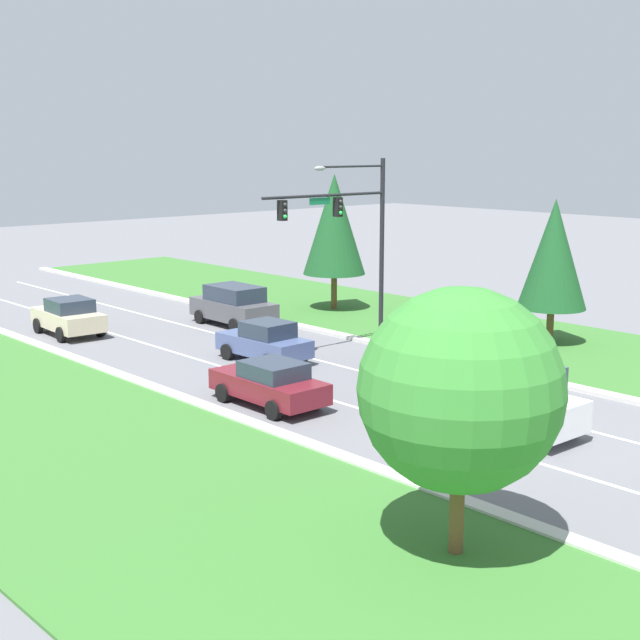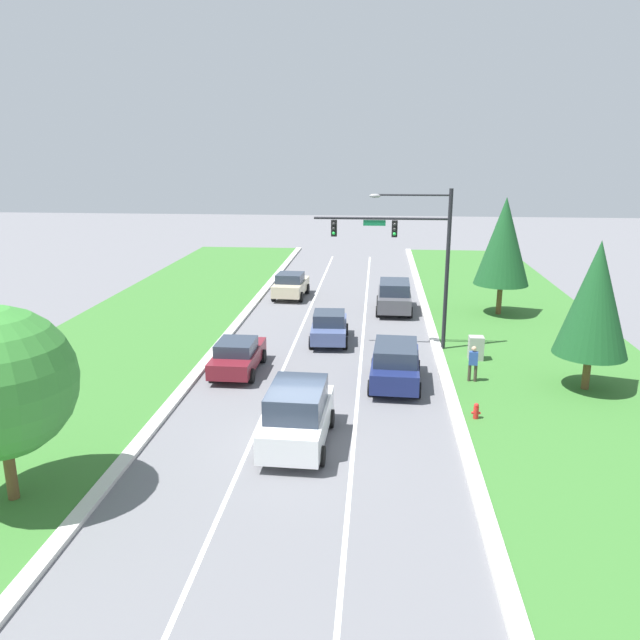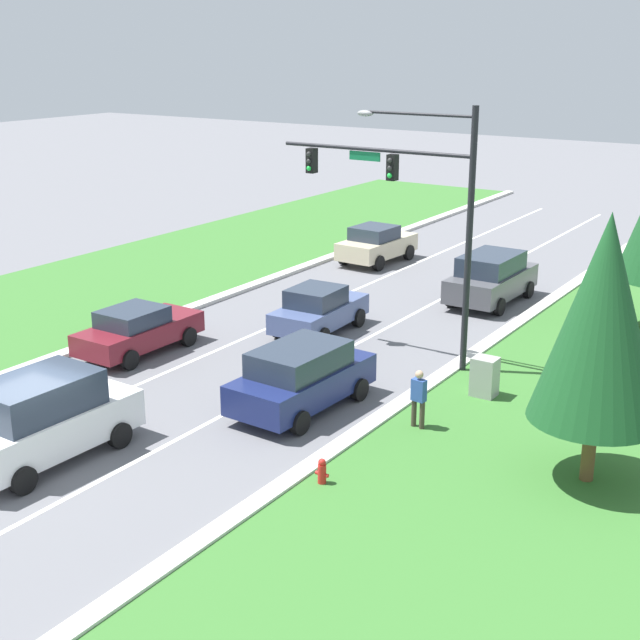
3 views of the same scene
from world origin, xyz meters
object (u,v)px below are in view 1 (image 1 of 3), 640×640
at_px(white_suv, 507,397).
at_px(conifer_far_right_tree, 554,254).
at_px(traffic_signal_mast, 352,226).
at_px(champagne_sedan, 69,317).
at_px(navy_suv, 431,351).
at_px(oak_near_left_tree, 461,390).
at_px(graphite_suv, 234,305).
at_px(fire_hydrant, 553,370).
at_px(slate_blue_sedan, 265,341).
at_px(utility_cabinet, 429,331).
at_px(pedestrian, 476,337).
at_px(conifer_near_right_tree, 334,224).
at_px(burgundy_sedan, 270,383).

relative_size(white_suv, conifer_far_right_tree, 0.75).
height_order(traffic_signal_mast, conifer_far_right_tree, traffic_signal_mast).
height_order(champagne_sedan, navy_suv, navy_suv).
bearing_deg(oak_near_left_tree, graphite_suv, 63.62).
bearing_deg(graphite_suv, fire_hydrant, -79.61).
relative_size(graphite_suv, slate_blue_sedan, 1.13).
height_order(slate_blue_sedan, conifer_far_right_tree, conifer_far_right_tree).
bearing_deg(utility_cabinet, graphite_suv, 111.81).
distance_m(traffic_signal_mast, navy_suv, 6.82).
bearing_deg(navy_suv, utility_cabinet, 44.22).
xyz_separation_m(pedestrian, conifer_near_right_tree, (3.31, 12.08, 3.67)).
bearing_deg(oak_near_left_tree, navy_suv, 42.74).
bearing_deg(graphite_suv, slate_blue_sedan, -116.57).
bearing_deg(oak_near_left_tree, conifer_far_right_tree, 28.43).
xyz_separation_m(fire_hydrant, conifer_near_right_tree, (3.74, 16.11, 4.26)).
bearing_deg(traffic_signal_mast, conifer_near_right_tree, 51.21).
distance_m(navy_suv, burgundy_sedan, 7.26).
bearing_deg(graphite_suv, champagne_sedan, 155.92).
xyz_separation_m(champagne_sedan, conifer_near_right_tree, (13.54, -3.61, 3.72)).
relative_size(burgundy_sedan, utility_cabinet, 3.62).
relative_size(graphite_suv, pedestrian, 2.81).
bearing_deg(pedestrian, white_suv, 50.84).
bearing_deg(burgundy_sedan, conifer_near_right_tree, 40.42).
bearing_deg(white_suv, navy_suv, 61.72).
height_order(slate_blue_sedan, oak_near_left_tree, oak_near_left_tree).
distance_m(graphite_suv, white_suv, 19.35).
relative_size(white_suv, pedestrian, 2.86).
bearing_deg(pedestrian, traffic_signal_mast, -52.88).
bearing_deg(utility_cabinet, fire_hydrant, -98.14).
height_order(pedestrian, conifer_near_right_tree, conifer_near_right_tree).
height_order(white_suv, oak_near_left_tree, oak_near_left_tree).
bearing_deg(pedestrian, conifer_near_right_tree, -98.10).
bearing_deg(conifer_near_right_tree, oak_near_left_tree, -128.05).
bearing_deg(fire_hydrant, champagne_sedan, 116.44).
distance_m(champagne_sedan, navy_suv, 17.57).
bearing_deg(graphite_suv, conifer_far_right_tree, -57.70).
xyz_separation_m(burgundy_sedan, oak_near_left_tree, (-4.15, -11.42, 2.88)).
relative_size(oak_near_left_tree, conifer_far_right_tree, 0.91).
bearing_deg(traffic_signal_mast, conifer_far_right_tree, -34.84).
bearing_deg(white_suv, traffic_signal_mast, 71.02).
distance_m(navy_suv, pedestrian, 3.44).
bearing_deg(pedestrian, utility_cabinet, -93.63).
height_order(slate_blue_sedan, burgundy_sedan, slate_blue_sedan).
distance_m(graphite_suv, conifer_far_right_tree, 15.35).
height_order(graphite_suv, slate_blue_sedan, graphite_suv).
height_order(champagne_sedan, utility_cabinet, champagne_sedan).
bearing_deg(conifer_near_right_tree, fire_hydrant, -103.06).
bearing_deg(champagne_sedan, conifer_near_right_tree, -11.85).
bearing_deg(navy_suv, burgundy_sedan, 175.06).
relative_size(pedestrian, oak_near_left_tree, 0.29).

